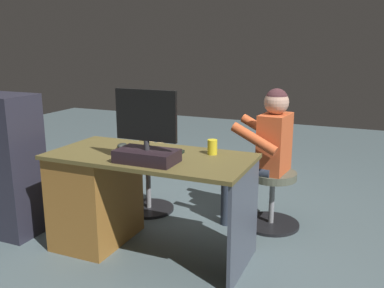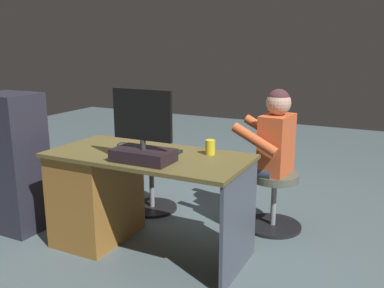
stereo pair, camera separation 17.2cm
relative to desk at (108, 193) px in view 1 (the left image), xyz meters
name	(u,v)px [view 1 (the left image)]	position (x,y,z in m)	size (l,w,h in m)	color
ground_plane	(174,230)	(-0.37, -0.37, -0.39)	(10.00, 10.00, 0.00)	#516266
desk	(108,193)	(0.00, 0.00, 0.00)	(1.42, 0.68, 0.73)	brown
monitor	(147,142)	(-0.44, 0.17, 0.47)	(0.43, 0.23, 0.47)	black
keyboard	(154,151)	(-0.36, -0.07, 0.35)	(0.42, 0.14, 0.02)	black
computer_mouse	(122,146)	(-0.09, -0.08, 0.36)	(0.06, 0.10, 0.04)	#242823
cup	(212,147)	(-0.76, -0.18, 0.39)	(0.07, 0.07, 0.10)	yellow
tv_remote	(134,150)	(-0.22, -0.04, 0.35)	(0.04, 0.15, 0.02)	black
office_chair_teddy	(148,181)	(0.03, -0.67, -0.11)	(0.45, 0.45, 0.47)	black
teddy_bear	(148,143)	(0.03, -0.68, 0.23)	(0.24, 0.24, 0.35)	tan
visitor_chair	(272,195)	(-1.07, -0.78, -0.12)	(0.47, 0.47, 0.47)	black
person	(264,145)	(-0.98, -0.78, 0.29)	(0.53, 0.51, 1.14)	#D1582D
equipment_rack	(9,166)	(0.80, 0.15, 0.16)	(0.44, 0.36, 1.11)	#282835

